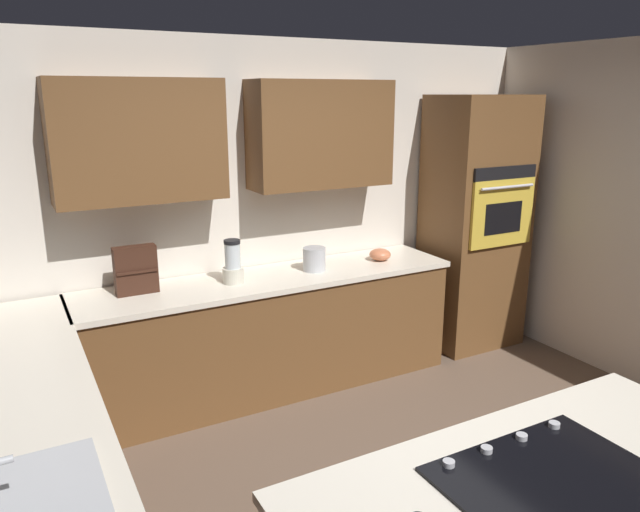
{
  "coord_description": "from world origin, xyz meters",
  "views": [
    {
      "loc": [
        1.79,
        2.14,
        2.2
      ],
      "look_at": [
        0.01,
        -1.13,
        1.18
      ],
      "focal_mm": 33.55,
      "sensor_mm": 36.0,
      "label": 1
    }
  ],
  "objects": [
    {
      "name": "wall_back",
      "position": [
        0.08,
        -2.04,
        1.47
      ],
      "size": [
        6.0,
        0.44,
        2.6
      ],
      "color": "silver",
      "rests_on": "ground"
    },
    {
      "name": "lower_cabinets_back",
      "position": [
        0.1,
        -1.72,
        0.43
      ],
      "size": [
        2.8,
        0.6,
        0.86
      ],
      "primitive_type": "cube",
      "color": "brown",
      "rests_on": "ground"
    },
    {
      "name": "countertop_back",
      "position": [
        0.1,
        -1.72,
        0.88
      ],
      "size": [
        2.84,
        0.64,
        0.04
      ],
      "primitive_type": "cube",
      "color": "silver",
      "rests_on": "lower_cabinets_back"
    },
    {
      "name": "lower_cabinets_side",
      "position": [
        1.82,
        -0.55,
        0.43
      ],
      "size": [
        0.6,
        2.9,
        0.86
      ],
      "primitive_type": "cube",
      "color": "brown",
      "rests_on": "ground"
    },
    {
      "name": "countertop_side",
      "position": [
        1.82,
        -0.55,
        0.88
      ],
      "size": [
        0.64,
        2.94,
        0.04
      ],
      "primitive_type": "cube",
      "color": "silver",
      "rests_on": "lower_cabinets_side"
    },
    {
      "name": "island_top",
      "position": [
        0.22,
        0.95,
        0.88
      ],
      "size": [
        1.87,
        0.9,
        0.04
      ],
      "primitive_type": "cube",
      "color": "silver",
      "rests_on": "island_base"
    },
    {
      "name": "wall_oven",
      "position": [
        -1.85,
        -1.72,
        1.1
      ],
      "size": [
        0.8,
        0.66,
        2.19
      ],
      "color": "brown",
      "rests_on": "ground"
    },
    {
      "name": "sink_unit",
      "position": [
        1.83,
        0.29,
        0.92
      ],
      "size": [
        0.46,
        0.7,
        0.23
      ],
      "color": "#515456",
      "rests_on": "countertop_side"
    },
    {
      "name": "cooktop",
      "position": [
        0.22,
        0.95,
        0.91
      ],
      "size": [
        0.76,
        0.56,
        0.03
      ],
      "color": "black",
      "rests_on": "island_top"
    },
    {
      "name": "blender",
      "position": [
        0.4,
        -1.71,
        1.03
      ],
      "size": [
        0.15,
        0.15,
        0.31
      ],
      "color": "beige",
      "rests_on": "countertop_back"
    },
    {
      "name": "mixing_bowl",
      "position": [
        -0.85,
        -1.71,
        0.95
      ],
      "size": [
        0.17,
        0.17,
        0.1
      ],
      "primitive_type": "ellipsoid",
      "color": "#CC724C",
      "rests_on": "countertop_back"
    },
    {
      "name": "spice_rack",
      "position": [
        1.05,
        -1.8,
        1.06
      ],
      "size": [
        0.28,
        0.11,
        0.33
      ],
      "color": "#381E14",
      "rests_on": "countertop_back"
    },
    {
      "name": "kettle",
      "position": [
        -0.25,
        -1.71,
        0.99
      ],
      "size": [
        0.17,
        0.17,
        0.18
      ],
      "primitive_type": "cylinder",
      "color": "#B7BABF",
      "rests_on": "countertop_back"
    }
  ]
}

